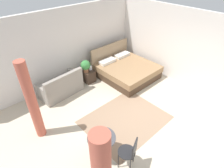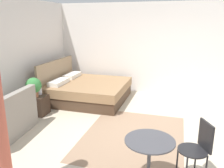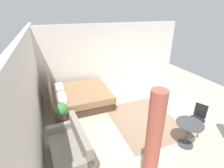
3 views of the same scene
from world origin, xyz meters
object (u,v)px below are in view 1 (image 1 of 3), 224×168
couch (61,87)px  vase (90,68)px  bed (126,70)px  potted_plant (85,66)px  balcony_table (102,143)px  cafe_chair_near_window (130,151)px  nightstand (89,76)px

couch → vase: 1.36m
bed → potted_plant: bed is taller
balcony_table → cafe_chair_near_window: cafe_chair_near_window is taller
bed → balcony_table: (-3.16, -2.21, 0.20)m
couch → balcony_table: (-0.58, -2.92, 0.18)m
bed → nightstand: (-1.36, 0.72, -0.06)m
vase → cafe_chair_near_window: bearing=-114.2°
couch → vase: size_ratio=10.04×
bed → vase: 1.47m
nightstand → balcony_table: bearing=-121.5°
cafe_chair_near_window → balcony_table: bearing=115.0°
nightstand → vase: bearing=13.1°
nightstand → balcony_table: balcony_table is taller
bed → balcony_table: 3.86m
bed → vase: bearing=148.8°
nightstand → balcony_table: (-1.80, -2.93, 0.25)m
couch → balcony_table: bearing=-101.3°
nightstand → balcony_table: 3.45m
couch → potted_plant: 1.20m
nightstand → cafe_chair_near_window: (-1.50, -3.58, 0.32)m
couch → vase: (1.34, 0.04, 0.24)m
bed → potted_plant: 1.70m
potted_plant → vase: potted_plant is taller
couch → balcony_table: size_ratio=2.21×
couch → potted_plant: size_ratio=3.24×
couch → potted_plant: bearing=1.4°
balcony_table → potted_plant: bearing=60.0°
couch → nightstand: 1.22m
balcony_table → cafe_chair_near_window: size_ratio=0.78×
vase → balcony_table: bearing=-123.0°
couch → bed: bearing=-15.5°
couch → cafe_chair_near_window: 3.59m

